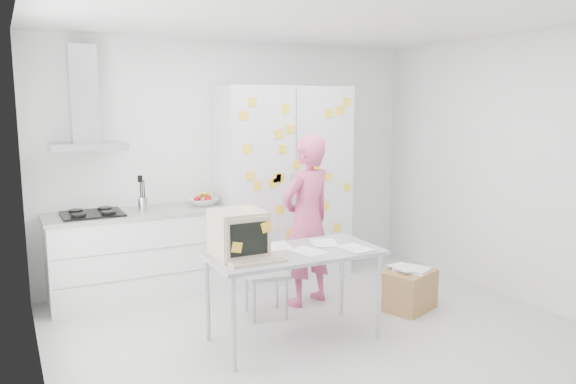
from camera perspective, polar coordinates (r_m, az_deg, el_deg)
name	(u,v)px	position (r m, az deg, el deg)	size (l,w,h in m)	color
floor	(322,335)	(5.12, 3.53, -14.30)	(4.50, 4.00, 0.02)	silver
walls	(285,173)	(5.37, -0.26, 1.92)	(4.52, 4.01, 2.70)	white
ceiling	(326,17)	(4.75, 3.86, 17.30)	(4.50, 4.00, 0.02)	white
counter_run	(140,253)	(6.06, -14.79, -6.03)	(1.84, 0.63, 1.28)	white
range_hood	(84,109)	(5.92, -19.98, 7.94)	(0.70, 0.48, 1.01)	silver
tall_cabinet	(283,183)	(6.45, -0.54, 0.88)	(1.50, 0.68, 2.20)	silver
person	(307,221)	(5.60, 1.93, -2.95)	(0.62, 0.41, 1.71)	#CB4F7B
desk	(260,243)	(4.62, -2.89, -5.20)	(1.46, 0.75, 1.16)	#9CA2A6
chair	(264,265)	(5.42, -2.46, -7.39)	(0.44, 0.44, 0.85)	#A4A4A2
cardboard_box	(408,289)	(5.73, 12.14, -9.64)	(0.59, 0.53, 0.43)	#A87C48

